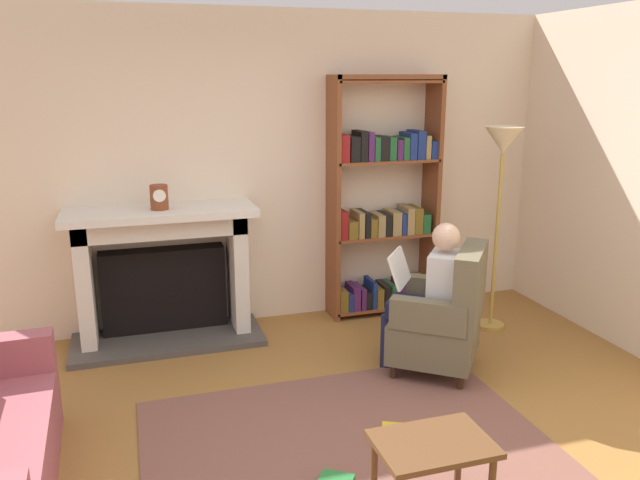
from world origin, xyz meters
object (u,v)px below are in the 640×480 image
Objects in this scene: bookshelf at (384,205)px; side_table at (433,455)px; fireplace at (163,270)px; mantel_clock at (159,197)px; armchair_reading at (444,318)px; floor_lamp at (502,159)px; seated_reader at (429,291)px.

bookshelf is 3.86× the size of side_table.
fireplace is 0.64m from mantel_clock.
side_table is at bearing -107.82° from bookshelf.
armchair_reading is (-0.04, -1.29, -0.60)m from bookshelf.
mantel_clock is at bearing 169.58° from floor_lamp.
seated_reader is at bearing -30.47° from mantel_clock.
bookshelf is at bearing 140.49° from floor_lamp.
fireplace reaches higher than armchair_reading.
mantel_clock is 0.09× the size of bookshelf.
seated_reader reaches higher than side_table.
seated_reader is 1.75m from side_table.
bookshelf reaches higher than fireplace.
fireplace is 2.76× the size of side_table.
bookshelf is at bearing -144.26° from armchair_reading.
floor_lamp reaches higher than mantel_clock.
armchair_reading is (1.93, -1.25, -0.17)m from fireplace.
fireplace is 2.95m from side_table.
fireplace is 2.02m from bookshelf.
bookshelf reaches higher than side_table.
armchair_reading is 1.49m from floor_lamp.
side_table is (-0.76, -1.56, -0.24)m from seated_reader.
mantel_clock is at bearing 112.27° from side_table.
bookshelf reaches higher than floor_lamp.
bookshelf reaches higher than seated_reader.
seated_reader is at bearing -32.79° from fireplace.
fireplace is 1.59× the size of armchair_reading.
floor_lamp is at bearing -12.47° from fireplace.
mantel_clock is 2.21m from seated_reader.
fireplace is at bearing -85.44° from armchair_reading.
bookshelf is at bearing 72.18° from side_table.
side_table is at bearing 11.67° from seated_reader.
bookshelf is 1.24× the size of floor_lamp.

